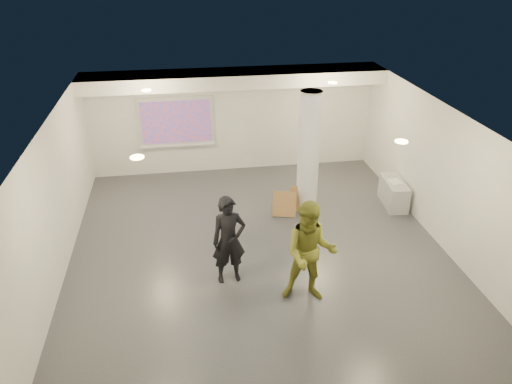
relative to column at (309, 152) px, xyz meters
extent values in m
cube|color=#383B40|center=(-1.50, -1.80, -1.50)|extent=(8.00, 9.00, 0.01)
cube|color=white|center=(-1.50, -1.80, 1.50)|extent=(8.00, 9.00, 0.01)
cube|color=silver|center=(-1.50, 2.70, 0.00)|extent=(8.00, 0.01, 3.00)
cube|color=silver|center=(-1.50, -6.30, 0.00)|extent=(8.00, 0.01, 3.00)
cube|color=silver|center=(-5.50, -1.80, 0.00)|extent=(0.01, 9.00, 3.00)
cube|color=silver|center=(2.50, -1.80, 0.00)|extent=(0.01, 9.00, 3.00)
cube|color=silver|center=(-1.50, 2.15, 1.32)|extent=(8.00, 1.10, 0.36)
cylinder|color=#EAD37E|center=(-3.70, 0.70, 1.48)|extent=(0.22, 0.22, 0.02)
cylinder|color=#EAD37E|center=(0.70, 0.70, 1.48)|extent=(0.22, 0.22, 0.02)
cylinder|color=#EAD37E|center=(-3.70, -3.30, 1.48)|extent=(0.22, 0.22, 0.02)
cylinder|color=#EAD37E|center=(0.70, -3.30, 1.48)|extent=(0.22, 0.22, 0.02)
cylinder|color=white|center=(0.00, 0.00, 0.00)|extent=(0.52, 0.52, 3.00)
cube|color=silver|center=(-3.10, 2.66, 0.05)|extent=(2.10, 0.06, 1.40)
cube|color=blue|center=(-3.10, 2.62, 0.05)|extent=(1.90, 0.01, 1.20)
cube|color=silver|center=(-3.10, 2.60, -0.65)|extent=(2.10, 0.08, 0.04)
cube|color=#A1A3A7|center=(2.22, -0.20, -1.17)|extent=(0.57, 1.16, 0.65)
cube|color=white|center=(2.21, -0.23, -0.84)|extent=(0.31, 0.38, 0.02)
cube|color=olive|center=(-0.13, -0.08, -1.18)|extent=(0.62, 0.30, 0.64)
cube|color=olive|center=(-0.63, -0.30, -1.20)|extent=(0.62, 0.40, 0.61)
imported|color=black|center=(-2.23, -2.68, -0.59)|extent=(0.71, 0.51, 1.81)
imported|color=olive|center=(-0.84, -3.47, -0.50)|extent=(1.11, 0.94, 2.00)
camera|label=1|loc=(-2.99, -10.75, 4.51)|focal=35.00mm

